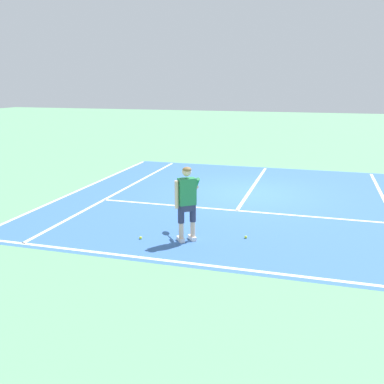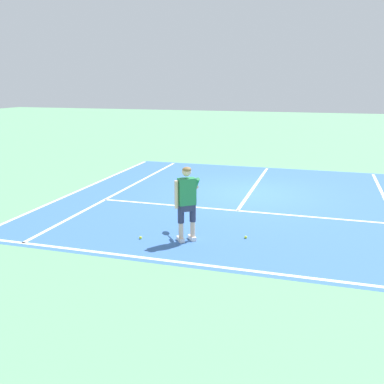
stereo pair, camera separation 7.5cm
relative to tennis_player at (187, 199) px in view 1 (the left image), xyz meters
name	(u,v)px [view 1 (the left image)]	position (x,y,z in m)	size (l,w,h in m)	color
ground_plane	(249,193)	(0.65, 4.72, -0.99)	(80.00, 80.00, 0.00)	#609E70
court_inner_surface	(244,199)	(0.65, 3.92, -0.99)	(10.98, 10.68, 0.00)	#3866A8
line_baseline	(200,264)	(0.65, -1.22, -0.99)	(10.98, 0.10, 0.01)	white
line_service	(237,211)	(0.65, 2.66, -0.99)	(8.23, 0.10, 0.01)	white
line_centre_service	(254,185)	(0.65, 5.86, -0.99)	(0.10, 6.40, 0.01)	white
line_singles_left	(122,190)	(-3.47, 3.92, -0.99)	(0.10, 10.28, 0.01)	white
line_doubles_left	(85,187)	(-4.84, 3.92, -0.99)	(0.10, 10.28, 0.01)	white
tennis_player	(187,199)	(0.00, 0.00, 0.00)	(0.63, 1.20, 1.71)	white
tennis_ball_near_feet	(246,237)	(1.26, 0.52, -0.96)	(0.07, 0.07, 0.07)	#CCE02D
tennis_ball_by_baseline	(141,238)	(-1.05, -0.21, -0.96)	(0.07, 0.07, 0.07)	#CCE02D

